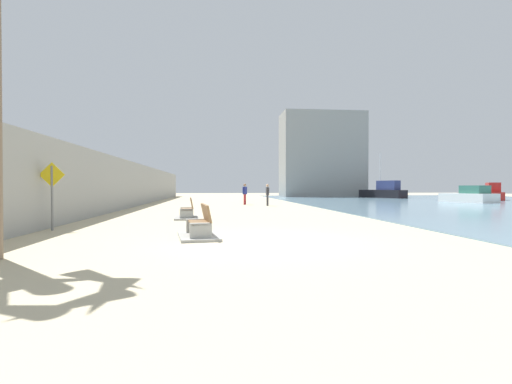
% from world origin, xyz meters
% --- Properties ---
extents(ground_plane, '(120.00, 120.00, 0.00)m').
position_xyz_m(ground_plane, '(0.00, 18.00, 0.00)').
color(ground_plane, '#C6B793').
extents(seawall, '(0.80, 64.00, 3.29)m').
position_xyz_m(seawall, '(-7.50, 18.00, 1.64)').
color(seawall, '#9E9E99').
rests_on(seawall, ground).
extents(bench_near, '(1.37, 2.23, 0.98)m').
position_xyz_m(bench_near, '(-1.69, 1.01, 0.23)').
color(bench_near, '#9E9E99').
rests_on(bench_near, ground).
extents(bench_far, '(1.23, 2.16, 0.98)m').
position_xyz_m(bench_far, '(-2.50, 7.88, 0.23)').
color(bench_far, '#9E9E99').
rests_on(bench_far, ground).
extents(person_walking, '(0.23, 0.52, 1.69)m').
position_xyz_m(person_walking, '(2.86, 19.33, 0.99)').
color(person_walking, '#333338').
rests_on(person_walking, ground).
extents(person_standing, '(0.41, 0.40, 1.74)m').
position_xyz_m(person_standing, '(1.26, 21.46, 1.02)').
color(person_standing, '#B22D33').
rests_on(person_standing, ground).
extents(boat_far_left, '(3.23, 5.27, 1.56)m').
position_xyz_m(boat_far_left, '(22.24, 23.12, 0.62)').
color(boat_far_left, white).
rests_on(boat_far_left, water_bay).
extents(boat_far_right, '(3.92, 7.22, 5.91)m').
position_xyz_m(boat_far_right, '(20.59, 37.75, 0.86)').
color(boat_far_right, black).
rests_on(boat_far_right, water_bay).
extents(boat_outer, '(4.29, 5.98, 1.88)m').
position_xyz_m(boat_outer, '(28.99, 28.98, 0.72)').
color(boat_outer, red).
rests_on(boat_outer, water_bay).
extents(pedestrian_sign, '(0.85, 0.08, 2.32)m').
position_xyz_m(pedestrian_sign, '(-6.74, 3.41, 1.45)').
color(pedestrian_sign, slate).
rests_on(pedestrian_sign, ground).
extents(harbor_building, '(12.00, 6.00, 12.37)m').
position_xyz_m(harbor_building, '(14.71, 46.00, 6.19)').
color(harbor_building, gray).
rests_on(harbor_building, ground).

